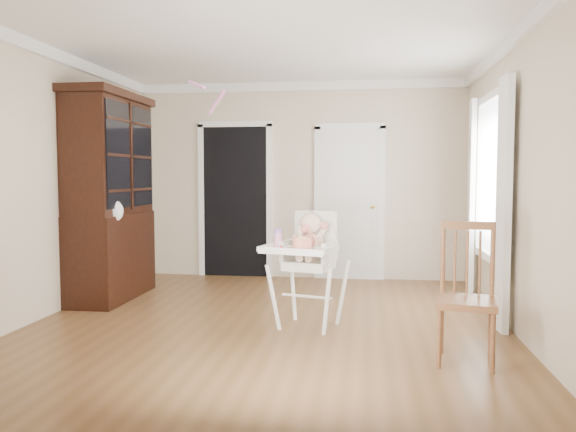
# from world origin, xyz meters

# --- Properties ---
(floor) EXTENTS (5.00, 5.00, 0.00)m
(floor) POSITION_xyz_m (0.00, 0.00, 0.00)
(floor) COLOR brown
(floor) RESTS_ON ground
(ceiling) EXTENTS (5.00, 5.00, 0.00)m
(ceiling) POSITION_xyz_m (0.00, 0.00, 2.70)
(ceiling) COLOR white
(ceiling) RESTS_ON wall_back
(wall_back) EXTENTS (4.50, 0.00, 4.50)m
(wall_back) POSITION_xyz_m (0.00, 2.50, 1.35)
(wall_back) COLOR beige
(wall_back) RESTS_ON floor
(wall_left) EXTENTS (0.00, 5.00, 5.00)m
(wall_left) POSITION_xyz_m (-2.25, 0.00, 1.35)
(wall_left) COLOR beige
(wall_left) RESTS_ON floor
(wall_right) EXTENTS (0.00, 5.00, 5.00)m
(wall_right) POSITION_xyz_m (2.25, 0.00, 1.35)
(wall_right) COLOR beige
(wall_right) RESTS_ON floor
(crown_molding) EXTENTS (4.50, 5.00, 0.12)m
(crown_molding) POSITION_xyz_m (0.00, 0.00, 2.64)
(crown_molding) COLOR white
(crown_molding) RESTS_ON ceiling
(doorway) EXTENTS (1.06, 0.05, 2.22)m
(doorway) POSITION_xyz_m (-0.90, 2.48, 1.11)
(doorway) COLOR black
(doorway) RESTS_ON wall_back
(closet_door) EXTENTS (0.96, 0.09, 2.13)m
(closet_door) POSITION_xyz_m (0.70, 2.48, 1.02)
(closet_door) COLOR white
(closet_door) RESTS_ON wall_back
(window_right) EXTENTS (0.13, 1.84, 2.30)m
(window_right) POSITION_xyz_m (2.18, 0.80, 1.29)
(window_right) COLOR white
(window_right) RESTS_ON wall_right
(high_chair) EXTENTS (0.80, 0.91, 1.11)m
(high_chair) POSITION_xyz_m (0.40, -0.09, 0.68)
(high_chair) COLOR white
(high_chair) RESTS_ON floor
(baby) EXTENTS (0.30, 0.28, 0.46)m
(baby) POSITION_xyz_m (0.41, -0.07, 0.83)
(baby) COLOR beige
(baby) RESTS_ON high_chair
(cake) EXTENTS (0.23, 0.23, 0.10)m
(cake) POSITION_xyz_m (0.37, -0.34, 0.82)
(cake) COLOR silver
(cake) RESTS_ON high_chair
(sippy_cup) EXTENTS (0.08, 0.08, 0.19)m
(sippy_cup) POSITION_xyz_m (0.12, -0.16, 0.85)
(sippy_cup) COLOR pink
(sippy_cup) RESTS_ON high_chair
(china_cabinet) EXTENTS (0.62, 1.40, 2.36)m
(china_cabinet) POSITION_xyz_m (-1.99, 0.85, 1.18)
(china_cabinet) COLOR black
(china_cabinet) RESTS_ON floor
(dining_chair) EXTENTS (0.50, 0.50, 1.06)m
(dining_chair) POSITION_xyz_m (1.68, -0.90, 0.49)
(dining_chair) COLOR brown
(dining_chair) RESTS_ON floor
(streamer) EXTENTS (0.30, 0.42, 0.15)m
(streamer) POSITION_xyz_m (-0.70, 0.04, 2.29)
(streamer) COLOR #FF93D3
(streamer) RESTS_ON ceiling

